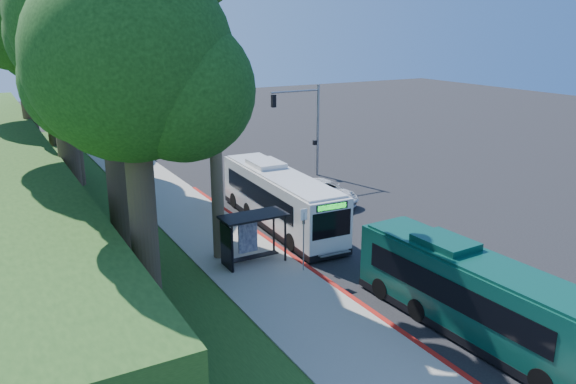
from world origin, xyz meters
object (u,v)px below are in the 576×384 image
bus_shelter (248,230)px  pickup (324,192)px  white_bus (279,197)px  teal_bus (477,295)px

bus_shelter → pickup: (8.68, 6.64, -1.09)m
white_bus → pickup: white_bus is taller
white_bus → pickup: size_ratio=2.27×
bus_shelter → teal_bus: bearing=-65.1°
bus_shelter → pickup: 10.98m
bus_shelter → teal_bus: (4.65, -10.03, -0.20)m
bus_shelter → white_bus: 5.82m
white_bus → teal_bus: (0.64, -14.24, -0.08)m
bus_shelter → teal_bus: 11.05m
bus_shelter → pickup: bearing=37.4°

